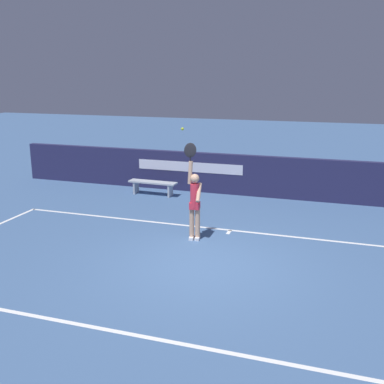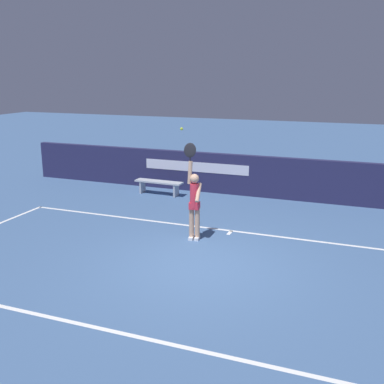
{
  "view_description": "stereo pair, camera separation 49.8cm",
  "coord_description": "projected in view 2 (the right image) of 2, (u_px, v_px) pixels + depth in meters",
  "views": [
    {
      "loc": [
        2.42,
        -8.26,
        3.79
      ],
      "look_at": [
        -0.76,
        1.48,
        1.12
      ],
      "focal_mm": 42.44,
      "sensor_mm": 36.0,
      "label": 1
    },
    {
      "loc": [
        2.89,
        -8.09,
        3.79
      ],
      "look_at": [
        -0.76,
        1.48,
        1.12
      ],
      "focal_mm": 42.44,
      "sensor_mm": 36.0,
      "label": 2
    }
  ],
  "objects": [
    {
      "name": "ground_plane",
      "position": [
        201.0,
        265.0,
        9.27
      ],
      "size": [
        60.0,
        60.0,
        0.0
      ],
      "primitive_type": "plane",
      "color": "#40608C"
    },
    {
      "name": "court_lines",
      "position": [
        197.0,
        270.0,
        9.04
      ],
      "size": [
        11.77,
        5.13,
        0.0
      ],
      "color": "white",
      "rests_on": "ground"
    },
    {
      "name": "back_wall",
      "position": [
        262.0,
        177.0,
        14.27
      ],
      "size": [
        16.78,
        0.23,
        1.3
      ],
      "color": "#232349",
      "rests_on": "ground"
    },
    {
      "name": "tennis_player",
      "position": [
        194.0,
        201.0,
        10.49
      ],
      "size": [
        0.45,
        0.4,
        2.31
      ],
      "color": "tan",
      "rests_on": "ground"
    },
    {
      "name": "tennis_ball",
      "position": [
        182.0,
        129.0,
        9.83
      ],
      "size": [
        0.07,
        0.07,
        0.07
      ],
      "color": "#CBE52D"
    },
    {
      "name": "courtside_bench_near",
      "position": [
        159.0,
        184.0,
        14.62
      ],
      "size": [
        1.61,
        0.41,
        0.45
      ],
      "color": "#ADB3BB",
      "rests_on": "ground"
    }
  ]
}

